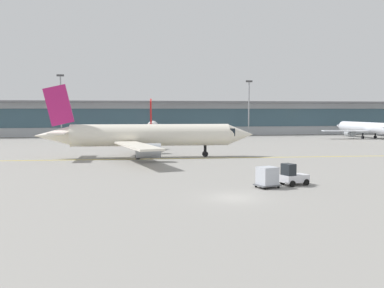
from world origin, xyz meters
TOP-DOWN VIEW (x-y plane):
  - ground_plane at (0.00, 0.00)m, footprint 400.00×400.00m
  - taxiway_centreline_stripe at (-4.67, 29.02)m, footprint 109.89×5.70m
  - terminal_concourse at (0.00, 88.85)m, footprint 222.29×11.00m
  - gate_airplane_1 at (-1.88, 67.54)m, footprint 26.58×28.70m
  - gate_airplane_2 at (52.01, 65.99)m, footprint 24.84×26.81m
  - taxiing_regional_jet at (-5.09, 31.04)m, footprint 32.96×30.64m
  - baggage_tug at (7.01, 4.80)m, footprint 2.91×2.26m
  - cargo_dolly_lead at (4.15, 3.85)m, footprint 2.50×2.18m
  - apron_light_mast_1 at (-24.00, 79.06)m, footprint 1.80×0.36m
  - apron_light_mast_2 at (25.52, 80.07)m, footprint 1.80×0.36m

SIDE VIEW (x-z plane):
  - ground_plane at x=0.00m, z-range 0.00..0.00m
  - taxiway_centreline_stripe at x=-4.67m, z-range 0.00..0.01m
  - baggage_tug at x=7.01m, z-range -0.16..1.94m
  - cargo_dolly_lead at x=4.15m, z-range 0.08..2.02m
  - gate_airplane_2 at x=52.01m, z-range -1.78..7.10m
  - gate_airplane_1 at x=-1.88m, z-range -1.90..7.60m
  - taxiing_regional_jet at x=-5.09m, z-range -2.19..8.74m
  - terminal_concourse at x=0.00m, z-range 0.12..9.72m
  - apron_light_mast_2 at x=25.52m, z-range 0.69..15.87m
  - apron_light_mast_1 at x=-24.00m, z-range 0.70..16.76m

